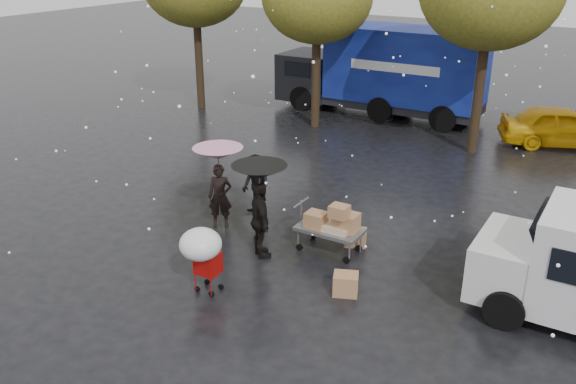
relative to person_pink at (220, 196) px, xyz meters
The scene contains 12 objects.
ground 1.87m from the person_pink, 38.81° to the right, with size 90.00×90.00×0.00m, color black.
person_pink is the anchor object (origin of this frame).
person_middle 1.02m from the person_pink, 64.31° to the left, with size 0.81×0.63×1.66m, color black.
person_black 1.89m from the person_pink, 25.13° to the right, with size 1.04×0.43×1.78m, color black.
umbrella_pink 1.11m from the person_pink, 45.00° to the left, with size 1.21×1.21×2.07m.
umbrella_black 2.25m from the person_pink, 25.13° to the right, with size 1.21×1.21×2.19m.
vendor_cart 3.01m from the person_pink, ahead, with size 1.52×0.80×1.27m.
shopping_cart 3.17m from the person_pink, 59.58° to the right, with size 0.84×0.84×1.46m.
blue_truck 11.90m from the person_pink, 92.93° to the left, with size 8.30×2.60×3.50m.
box_ground_near 4.27m from the person_pink, 17.15° to the right, with size 0.50×0.40×0.45m, color #946540.
box_ground_far 3.46m from the person_pink, 13.52° to the left, with size 0.50×0.39×0.39m, color #946540.
yellow_taxi 12.81m from the person_pink, 60.87° to the left, with size 1.64×4.07×1.39m, color #ECAE0C.
Camera 1 is at (7.15, -9.88, 6.66)m, focal length 38.00 mm.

